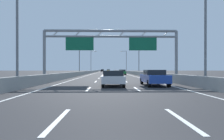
{
  "coord_description": "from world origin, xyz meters",
  "views": [
    {
      "loc": [
        -0.36,
        -2.28,
        1.47
      ],
      "look_at": [
        1.47,
        85.03,
        1.16
      ],
      "focal_mm": 31.98,
      "sensor_mm": 36.0,
      "label": 1
    }
  ],
  "objects_px": {
    "streetlamp_left_mid": "(80,54)",
    "blue_car": "(154,77)",
    "yellow_car": "(108,71)",
    "white_car": "(113,78)",
    "streetlamp_left_far": "(91,60)",
    "sign_gantry": "(111,42)",
    "streetlamp_right_mid": "(138,54)",
    "streetlamp_right_far": "(126,60)",
    "streetlamp_left_near": "(20,21)",
    "black_car": "(102,71)",
    "green_car": "(122,72)",
    "red_car": "(108,70)",
    "streetlamp_right_near": "(203,22)"
  },
  "relations": [
    {
      "from": "streetlamp_left_mid",
      "to": "blue_car",
      "type": "height_order",
      "value": "streetlamp_left_mid"
    },
    {
      "from": "yellow_car",
      "to": "white_car",
      "type": "bearing_deg",
      "value": -89.91
    },
    {
      "from": "streetlamp_left_far",
      "to": "yellow_car",
      "type": "bearing_deg",
      "value": 71.1
    },
    {
      "from": "sign_gantry",
      "to": "white_car",
      "type": "height_order",
      "value": "sign_gantry"
    },
    {
      "from": "streetlamp_right_mid",
      "to": "streetlamp_right_far",
      "type": "height_order",
      "value": "same"
    },
    {
      "from": "streetlamp_left_near",
      "to": "black_car",
      "type": "bearing_deg",
      "value": 87.56
    },
    {
      "from": "streetlamp_right_far",
      "to": "white_car",
      "type": "distance_m",
      "value": 69.87
    },
    {
      "from": "black_car",
      "to": "green_car",
      "type": "bearing_deg",
      "value": -83.35
    },
    {
      "from": "blue_car",
      "to": "green_car",
      "type": "distance_m",
      "value": 34.88
    },
    {
      "from": "white_car",
      "to": "sign_gantry",
      "type": "bearing_deg",
      "value": 90.5
    },
    {
      "from": "streetlamp_right_far",
      "to": "yellow_car",
      "type": "height_order",
      "value": "streetlamp_right_far"
    },
    {
      "from": "sign_gantry",
      "to": "red_car",
      "type": "distance_m",
      "value": 115.1
    },
    {
      "from": "blue_car",
      "to": "streetlamp_right_mid",
      "type": "bearing_deg",
      "value": 83.79
    },
    {
      "from": "streetlamp_left_far",
      "to": "streetlamp_right_far",
      "type": "distance_m",
      "value": 14.93
    },
    {
      "from": "blue_car",
      "to": "green_car",
      "type": "height_order",
      "value": "blue_car"
    },
    {
      "from": "streetlamp_left_mid",
      "to": "sign_gantry",
      "type": "bearing_deg",
      "value": -74.52
    },
    {
      "from": "green_car",
      "to": "white_car",
      "type": "relative_size",
      "value": 1.0
    },
    {
      "from": "blue_car",
      "to": "white_car",
      "type": "height_order",
      "value": "blue_car"
    },
    {
      "from": "streetlamp_left_near",
      "to": "blue_car",
      "type": "bearing_deg",
      "value": 7.95
    },
    {
      "from": "streetlamp_right_far",
      "to": "white_car",
      "type": "height_order",
      "value": "streetlamp_right_far"
    },
    {
      "from": "red_car",
      "to": "sign_gantry",
      "type": "bearing_deg",
      "value": -89.88
    },
    {
      "from": "green_car",
      "to": "red_car",
      "type": "distance_m",
      "value": 86.84
    },
    {
      "from": "black_car",
      "to": "white_car",
      "type": "bearing_deg",
      "value": -87.88
    },
    {
      "from": "streetlamp_left_near",
      "to": "streetlamp_right_near",
      "type": "relative_size",
      "value": 1.0
    },
    {
      "from": "streetlamp_right_mid",
      "to": "blue_car",
      "type": "bearing_deg",
      "value": -96.21
    },
    {
      "from": "blue_car",
      "to": "red_car",
      "type": "bearing_deg",
      "value": 91.9
    },
    {
      "from": "streetlamp_right_mid",
      "to": "white_car",
      "type": "xyz_separation_m",
      "value": [
        -7.39,
        -34.12,
        -4.69
      ]
    },
    {
      "from": "streetlamp_left_near",
      "to": "streetlamp_left_mid",
      "type": "distance_m",
      "value": 35.2
    },
    {
      "from": "streetlamp_right_mid",
      "to": "black_car",
      "type": "bearing_deg",
      "value": 100.26
    },
    {
      "from": "streetlamp_right_near",
      "to": "streetlamp_right_far",
      "type": "xyz_separation_m",
      "value": [
        0.0,
        70.39,
        0.0
      ]
    },
    {
      "from": "streetlamp_left_near",
      "to": "black_car",
      "type": "xyz_separation_m",
      "value": [
        4.06,
        95.25,
        -4.64
      ]
    },
    {
      "from": "black_car",
      "to": "streetlamp_left_mid",
      "type": "bearing_deg",
      "value": -93.87
    },
    {
      "from": "streetlamp_right_mid",
      "to": "red_car",
      "type": "height_order",
      "value": "streetlamp_right_mid"
    },
    {
      "from": "streetlamp_right_far",
      "to": "red_car",
      "type": "bearing_deg",
      "value": 98.29
    },
    {
      "from": "sign_gantry",
      "to": "yellow_car",
      "type": "height_order",
      "value": "sign_gantry"
    },
    {
      "from": "streetlamp_right_near",
      "to": "green_car",
      "type": "height_order",
      "value": "streetlamp_right_near"
    },
    {
      "from": "red_car",
      "to": "green_car",
      "type": "bearing_deg",
      "value": -87.56
    },
    {
      "from": "yellow_car",
      "to": "streetlamp_right_far",
      "type": "bearing_deg",
      "value": -70.81
    },
    {
      "from": "streetlamp_right_near",
      "to": "green_car",
      "type": "distance_m",
      "value": 36.97
    },
    {
      "from": "streetlamp_right_mid",
      "to": "red_car",
      "type": "bearing_deg",
      "value": 95.0
    },
    {
      "from": "streetlamp_right_mid",
      "to": "green_car",
      "type": "height_order",
      "value": "streetlamp_right_mid"
    },
    {
      "from": "streetlamp_right_mid",
      "to": "sign_gantry",
      "type": "bearing_deg",
      "value": -105.41
    },
    {
      "from": "streetlamp_right_mid",
      "to": "blue_car",
      "type": "relative_size",
      "value": 2.08
    },
    {
      "from": "streetlamp_right_far",
      "to": "white_car",
      "type": "xyz_separation_m",
      "value": [
        -7.39,
        -69.32,
        -4.69
      ]
    },
    {
      "from": "streetlamp_right_far",
      "to": "yellow_car",
      "type": "xyz_separation_m",
      "value": [
        -7.53,
        21.62,
        -4.66
      ]
    },
    {
      "from": "red_car",
      "to": "streetlamp_right_near",
      "type": "bearing_deg",
      "value": -86.43
    },
    {
      "from": "streetlamp_left_far",
      "to": "green_car",
      "type": "distance_m",
      "value": 35.96
    },
    {
      "from": "streetlamp_right_near",
      "to": "streetlamp_left_mid",
      "type": "bearing_deg",
      "value": 112.99
    },
    {
      "from": "streetlamp_left_near",
      "to": "blue_car",
      "type": "height_order",
      "value": "streetlamp_left_near"
    },
    {
      "from": "yellow_car",
      "to": "white_car",
      "type": "xyz_separation_m",
      "value": [
        0.14,
        -90.94,
        -0.03
      ]
    }
  ]
}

